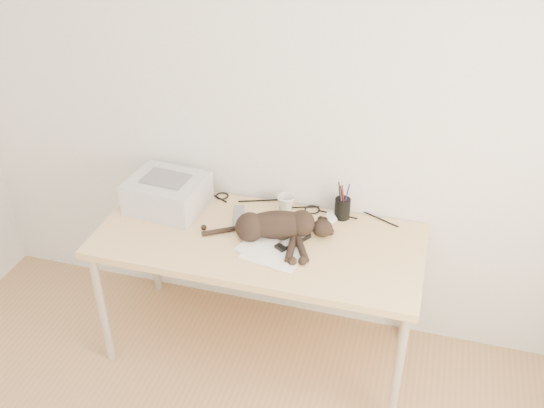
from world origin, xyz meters
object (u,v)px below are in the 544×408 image
(desk, at_px, (264,249))
(mug, at_px, (286,203))
(printer, at_px, (167,193))
(cat, at_px, (274,226))
(pen_cup, at_px, (342,208))
(mouse, at_px, (332,215))

(desk, xyz_separation_m, mug, (0.07, 0.19, 0.18))
(printer, bearing_deg, cat, -10.32)
(desk, xyz_separation_m, printer, (-0.54, 0.05, 0.22))
(mug, height_order, pen_cup, pen_cup)
(desk, relative_size, cat, 2.48)
(desk, height_order, pen_cup, pen_cup)
(printer, bearing_deg, pen_cup, 9.70)
(desk, height_order, mouse, mouse)
(printer, distance_m, pen_cup, 0.91)
(cat, distance_m, pen_cup, 0.39)
(cat, distance_m, mouse, 0.35)
(printer, bearing_deg, mug, 13.38)
(printer, distance_m, cat, 0.62)
(mug, distance_m, pen_cup, 0.29)
(mug, distance_m, mouse, 0.25)
(desk, distance_m, printer, 0.58)
(cat, relative_size, mouse, 5.60)
(desk, xyz_separation_m, cat, (0.07, -0.06, 0.20))
(printer, bearing_deg, desk, -5.38)
(desk, height_order, printer, printer)
(cat, bearing_deg, mug, 73.49)
(pen_cup, relative_size, mouse, 1.78)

